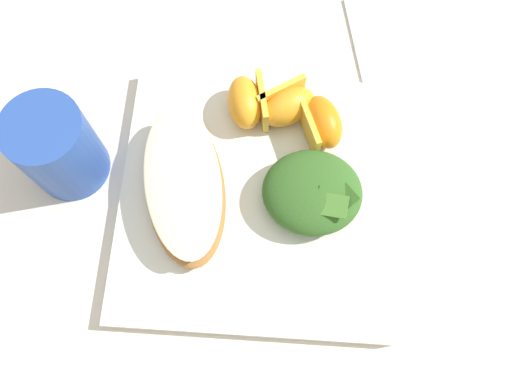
% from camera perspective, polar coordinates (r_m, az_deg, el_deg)
% --- Properties ---
extents(ground, '(3.00, 3.00, 0.00)m').
position_cam_1_polar(ground, '(0.55, -0.00, -0.89)').
color(ground, beige).
extents(white_plate, '(0.28, 0.28, 0.02)m').
position_cam_1_polar(white_plate, '(0.54, -0.00, -0.62)').
color(white_plate, white).
rests_on(white_plate, ground).
extents(cheesy_pizza_bread, '(0.12, 0.18, 0.04)m').
position_cam_1_polar(cheesy_pizza_bread, '(0.53, -7.80, 1.21)').
color(cheesy_pizza_bread, '#A87038').
rests_on(cheesy_pizza_bread, white_plate).
extents(green_salad_pile, '(0.10, 0.09, 0.04)m').
position_cam_1_polar(green_salad_pile, '(0.52, 6.19, 0.15)').
color(green_salad_pile, '#336023').
rests_on(green_salad_pile, white_plate).
extents(orange_wedge_front, '(0.06, 0.07, 0.04)m').
position_cam_1_polar(orange_wedge_front, '(0.55, 7.16, 7.55)').
color(orange_wedge_front, orange).
rests_on(orange_wedge_front, white_plate).
extents(orange_wedge_middle, '(0.07, 0.06, 0.04)m').
position_cam_1_polar(orange_wedge_middle, '(0.56, 3.45, 9.42)').
color(orange_wedge_middle, orange).
rests_on(orange_wedge_middle, white_plate).
extents(orange_wedge_rear, '(0.05, 0.07, 0.04)m').
position_cam_1_polar(orange_wedge_rear, '(0.56, -1.04, 9.77)').
color(orange_wedge_rear, orange).
rests_on(orange_wedge_rear, white_plate).
extents(metal_fork, '(0.05, 0.19, 0.01)m').
position_cam_1_polar(metal_fork, '(0.63, 11.99, 12.27)').
color(metal_fork, silver).
rests_on(metal_fork, ground).
extents(drinking_blue_cup, '(0.08, 0.08, 0.10)m').
position_cam_1_polar(drinking_blue_cup, '(0.56, -20.83, 4.49)').
color(drinking_blue_cup, '#284CA3').
rests_on(drinking_blue_cup, ground).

